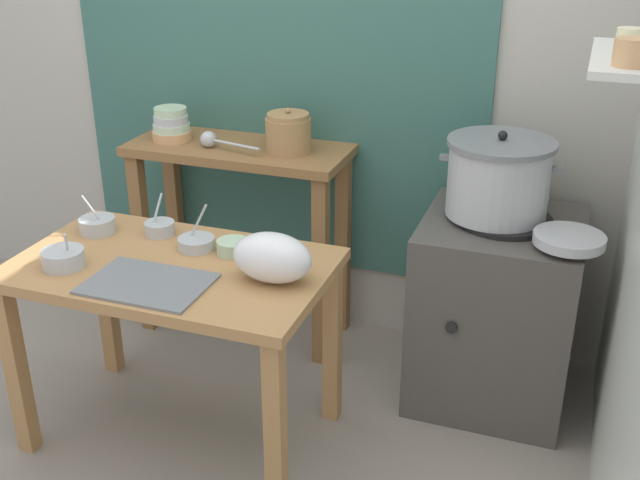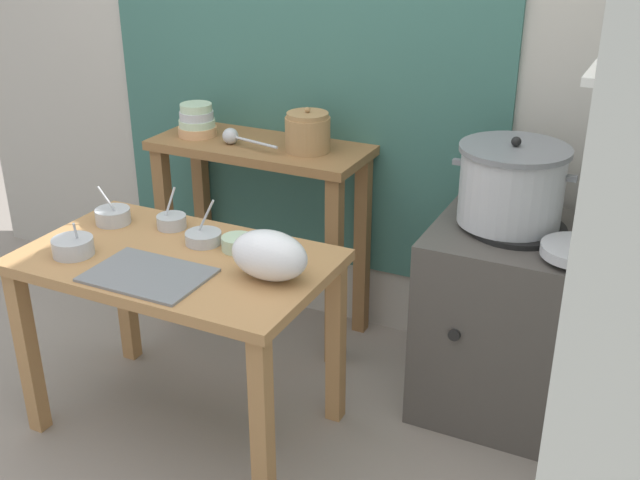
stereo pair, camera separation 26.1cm
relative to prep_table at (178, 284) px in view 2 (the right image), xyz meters
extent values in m
plane|color=gray|center=(0.13, -0.04, -0.61)|extent=(9.00, 9.00, 0.00)
cube|color=#B2ADA3|center=(0.23, 1.06, 0.69)|extent=(4.40, 0.10, 2.60)
cube|color=#38665B|center=(-0.02, 1.00, 0.74)|extent=(1.90, 0.02, 2.10)
cube|color=silver|center=(1.38, 0.36, 0.84)|extent=(0.20, 0.56, 0.02)
cylinder|color=tan|center=(1.38, 0.18, 0.89)|extent=(0.09, 0.09, 0.08)
cylinder|color=beige|center=(1.38, 0.36, 0.89)|extent=(0.08, 0.08, 0.08)
cube|color=#B27F4C|center=(0.00, 0.00, 0.09)|extent=(1.10, 0.66, 0.04)
cube|color=#B27F4C|center=(-0.50, -0.28, -0.27)|extent=(0.06, 0.06, 0.68)
cube|color=#B27F4C|center=(0.50, -0.28, -0.27)|extent=(0.06, 0.06, 0.68)
cube|color=#B27F4C|center=(-0.50, 0.28, -0.27)|extent=(0.06, 0.06, 0.68)
cube|color=#B27F4C|center=(0.50, 0.28, -0.27)|extent=(0.06, 0.06, 0.68)
cube|color=olive|center=(-0.11, 0.79, 0.27)|extent=(0.96, 0.40, 0.04)
cube|color=olive|center=(-0.54, 0.64, -0.18)|extent=(0.06, 0.06, 0.86)
cube|color=olive|center=(0.32, 0.64, -0.18)|extent=(0.06, 0.06, 0.86)
cube|color=olive|center=(-0.54, 0.94, -0.18)|extent=(0.06, 0.06, 0.86)
cube|color=olive|center=(0.32, 0.94, -0.18)|extent=(0.06, 0.06, 0.86)
cube|color=#4C4742|center=(1.05, 0.66, -0.23)|extent=(0.60, 0.60, 0.76)
cylinder|color=black|center=(1.05, 0.66, 0.16)|extent=(0.36, 0.36, 0.02)
cylinder|color=black|center=(0.93, 0.36, -0.16)|extent=(0.04, 0.02, 0.04)
cylinder|color=#B7BABF|center=(1.01, 0.68, 0.31)|extent=(0.38, 0.38, 0.27)
cylinder|color=slate|center=(1.01, 0.68, 0.45)|extent=(0.40, 0.40, 0.02)
sphere|color=black|center=(1.01, 0.68, 0.48)|extent=(0.04, 0.04, 0.04)
cube|color=slate|center=(0.81, 0.68, 0.37)|extent=(0.04, 0.02, 0.02)
cube|color=slate|center=(1.22, 0.68, 0.37)|extent=(0.04, 0.02, 0.02)
cylinder|color=#A37A4C|center=(0.13, 0.79, 0.36)|extent=(0.19, 0.19, 0.14)
cylinder|color=#A37A4C|center=(0.13, 0.79, 0.44)|extent=(0.17, 0.17, 0.02)
sphere|color=#A37A4C|center=(0.13, 0.79, 0.47)|extent=(0.02, 0.02, 0.02)
cylinder|color=tan|center=(-0.42, 0.77, 0.31)|extent=(0.17, 0.17, 0.04)
cylinder|color=#B7D1AD|center=(-0.42, 0.77, 0.35)|extent=(0.16, 0.16, 0.03)
cylinder|color=#B7BABF|center=(-0.42, 0.77, 0.38)|extent=(0.15, 0.15, 0.04)
cylinder|color=#B7D1AD|center=(-0.42, 0.77, 0.42)|extent=(0.14, 0.14, 0.03)
sphere|color=#B7BABF|center=(-0.22, 0.73, 0.33)|extent=(0.07, 0.07, 0.07)
cylinder|color=#B7BABF|center=(-0.07, 0.70, 0.33)|extent=(0.23, 0.06, 0.01)
cube|color=slate|center=(0.01, -0.17, 0.12)|extent=(0.40, 0.28, 0.01)
ellipsoid|color=white|center=(0.38, 0.00, 0.20)|extent=(0.27, 0.17, 0.17)
cylinder|color=#B7BABF|center=(1.29, 0.49, 0.19)|extent=(0.25, 0.25, 0.04)
cylinder|color=#B7BABF|center=(-0.39, 0.14, 0.14)|extent=(0.13, 0.13, 0.06)
cylinder|color=maroon|center=(-0.39, 0.14, 0.16)|extent=(0.11, 0.11, 0.01)
cylinder|color=#B7BABF|center=(-0.39, 0.13, 0.19)|extent=(0.08, 0.05, 0.16)
cylinder|color=#B7BABF|center=(-0.33, -0.15, 0.14)|extent=(0.15, 0.15, 0.06)
cylinder|color=brown|center=(-0.33, -0.15, 0.17)|extent=(0.12, 0.12, 0.01)
cylinder|color=#B7BABF|center=(-0.32, -0.14, 0.18)|extent=(0.05, 0.06, 0.13)
cylinder|color=#B7BABF|center=(0.03, 0.14, 0.13)|extent=(0.13, 0.13, 0.04)
cylinder|color=brown|center=(0.03, 0.14, 0.15)|extent=(0.11, 0.11, 0.01)
cylinder|color=#B7BABF|center=(0.02, 0.15, 0.20)|extent=(0.09, 0.03, 0.16)
cylinder|color=#B7BABF|center=(-0.16, 0.20, 0.14)|extent=(0.11, 0.11, 0.05)
cylinder|color=maroon|center=(-0.16, 0.20, 0.15)|extent=(0.10, 0.10, 0.01)
cylinder|color=#B7BABF|center=(-0.18, 0.21, 0.19)|extent=(0.03, 0.08, 0.15)
cylinder|color=#B7D1AD|center=(0.17, 0.14, 0.14)|extent=(0.12, 0.12, 0.05)
cylinder|color=#BFB28C|center=(0.17, 0.14, 0.16)|extent=(0.10, 0.10, 0.01)
camera|label=1|loc=(1.30, -2.09, 1.29)|focal=43.32mm
camera|label=2|loc=(1.54, -1.99, 1.29)|focal=43.32mm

